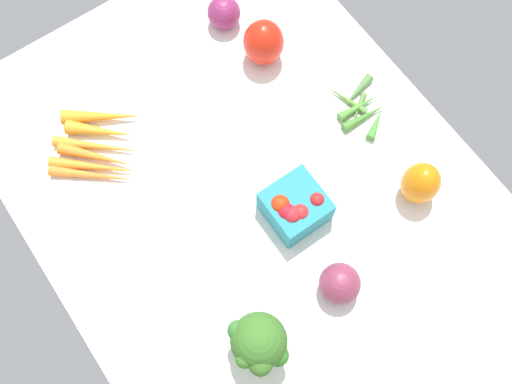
% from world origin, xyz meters
% --- Properties ---
extents(tablecloth, '(1.04, 0.76, 0.02)m').
position_xyz_m(tablecloth, '(0.00, 0.00, 0.01)').
color(tablecloth, white).
rests_on(tablecloth, ground).
extents(bell_pepper_orange, '(0.09, 0.09, 0.10)m').
position_xyz_m(bell_pepper_orange, '(-0.16, -0.24, 0.07)').
color(bell_pepper_orange, orange).
rests_on(bell_pepper_orange, tablecloth).
extents(okra_pile, '(0.14, 0.11, 0.02)m').
position_xyz_m(okra_pile, '(0.03, -0.26, 0.03)').
color(okra_pile, '#567F3A').
rests_on(okra_pile, tablecloth).
extents(carrot_bunch, '(0.21, 0.21, 0.03)m').
position_xyz_m(carrot_bunch, '(0.25, 0.18, 0.03)').
color(carrot_bunch, orange).
rests_on(carrot_bunch, tablecloth).
extents(berry_basket, '(0.10, 0.10, 0.08)m').
position_xyz_m(berry_basket, '(-0.07, -0.03, 0.06)').
color(berry_basket, teal).
rests_on(berry_basket, tablecloth).
extents(red_onion_near_basket, '(0.07, 0.07, 0.07)m').
position_xyz_m(red_onion_near_basket, '(0.34, -0.16, 0.05)').
color(red_onion_near_basket, '#802655').
rests_on(red_onion_near_basket, tablecloth).
extents(red_onion_center, '(0.07, 0.07, 0.07)m').
position_xyz_m(red_onion_center, '(-0.22, -0.02, 0.06)').
color(red_onion_center, '#7D2F48').
rests_on(red_onion_center, tablecloth).
extents(bell_pepper_red, '(0.10, 0.10, 0.10)m').
position_xyz_m(bell_pepper_red, '(0.23, -0.18, 0.07)').
color(bell_pepper_red, red).
rests_on(bell_pepper_red, tablecloth).
extents(broccoli_head, '(0.10, 0.09, 0.12)m').
position_xyz_m(broccoli_head, '(-0.22, 0.15, 0.09)').
color(broccoli_head, '#93C685').
rests_on(broccoli_head, tablecloth).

